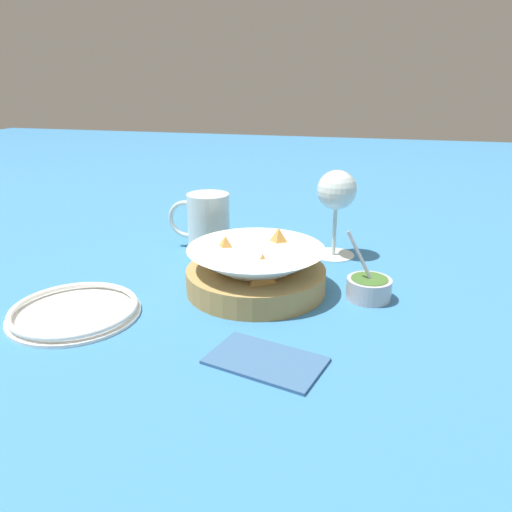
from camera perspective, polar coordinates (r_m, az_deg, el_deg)
name	(u,v)px	position (r m, az deg, el deg)	size (l,w,h in m)	color
ground_plane	(244,299)	(0.75, -1.33, -4.95)	(4.00, 4.00, 0.00)	teal
food_basket	(256,271)	(0.76, -0.01, -1.73)	(0.21, 0.21, 0.09)	#B2894C
sauce_cup	(369,287)	(0.76, 12.77, -3.51)	(0.07, 0.07, 0.10)	#B7B7BC
wine_glass	(337,194)	(0.90, 9.20, 7.02)	(0.08, 0.08, 0.16)	silver
beer_mug	(208,224)	(0.94, -5.54, 3.67)	(0.12, 0.08, 0.11)	silver
side_plate	(74,311)	(0.74, -20.03, -5.90)	(0.18, 0.18, 0.01)	white
napkin	(266,359)	(0.59, 1.12, -11.71)	(0.15, 0.11, 0.01)	#38608E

